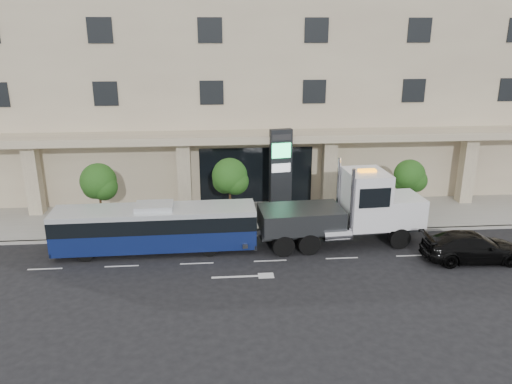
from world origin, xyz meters
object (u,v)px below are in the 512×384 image
city_bus (155,227)px  black_sedan (472,247)px  tow_truck (348,211)px  signage_pylon (281,172)px

city_bus → black_sedan: bearing=-9.6°
tow_truck → black_sedan: bearing=-28.5°
city_bus → black_sedan: 17.52m
black_sedan → signage_pylon: size_ratio=0.94×
tow_truck → city_bus: bearing=176.8°
tow_truck → black_sedan: size_ratio=1.99×
city_bus → signage_pylon: 9.37m
black_sedan → signage_pylon: 12.47m
tow_truck → signage_pylon: 6.00m
city_bus → tow_truck: 11.12m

